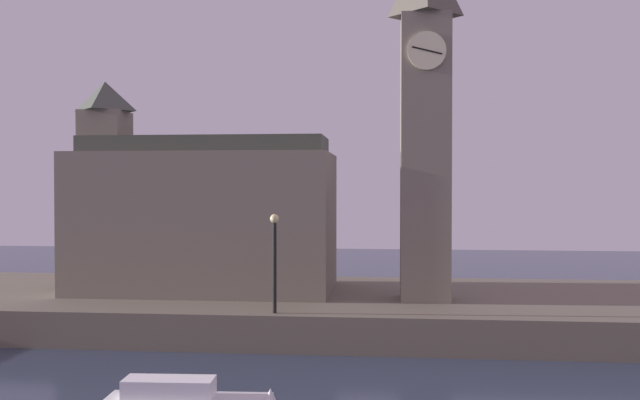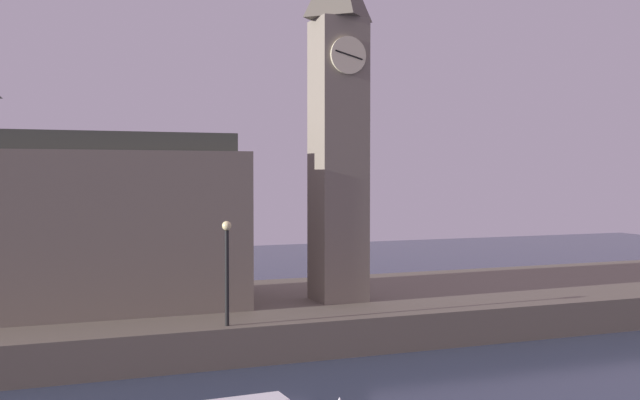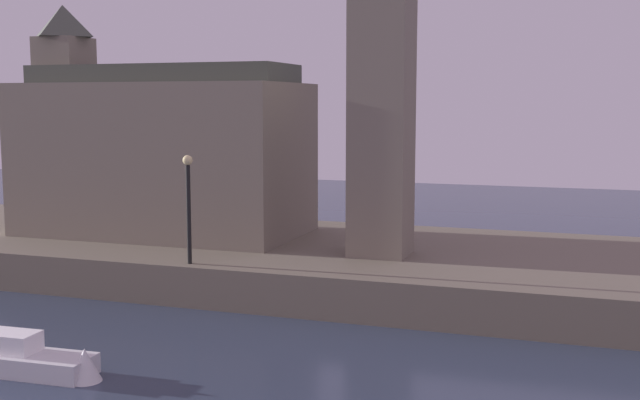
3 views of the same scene
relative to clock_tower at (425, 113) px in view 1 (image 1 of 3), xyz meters
name	(u,v)px [view 1 (image 1 of 3)]	position (x,y,z in m)	size (l,w,h in m)	color
far_embankment	(303,308)	(-5.66, 1.48, -9.04)	(70.00, 12.00, 1.50)	#6B6051
clock_tower	(425,113)	(0.00, 0.00, 0.00)	(2.38, 2.42, 16.02)	slate
parliament_hall	(199,214)	(-10.85, 1.95, -4.61)	(12.38, 6.44, 10.24)	slate
streetlamp	(275,251)	(-6.14, -3.89, -5.83)	(0.36, 0.36, 3.95)	black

